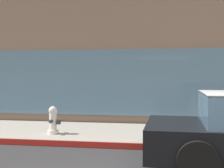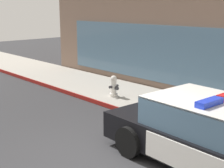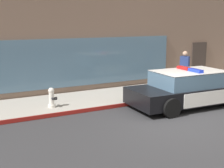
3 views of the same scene
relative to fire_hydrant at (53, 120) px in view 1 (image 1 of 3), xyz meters
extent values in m
cube|color=#A39E93|center=(2.99, 0.62, -0.43)|extent=(48.00, 2.68, 0.15)
cube|color=maroon|center=(2.99, -0.73, -0.43)|extent=(28.80, 0.04, 0.14)
cube|color=#7A6051|center=(3.25, 6.86, 4.37)|extent=(18.82, 9.69, 9.75)
cube|color=slate|center=(0.99, 1.98, 0.95)|extent=(11.29, 0.08, 2.10)
cube|color=silver|center=(3.29, -1.72, 0.16)|extent=(1.50, 1.90, 0.05)
cylinder|color=black|center=(3.43, -0.78, -0.16)|extent=(0.69, 0.25, 0.68)
cylinder|color=black|center=(3.36, -2.67, -0.16)|extent=(0.69, 0.25, 0.68)
cylinder|color=silver|center=(-0.01, 0.00, -0.30)|extent=(0.28, 0.28, 0.10)
cylinder|color=silver|center=(-0.01, 0.00, -0.03)|extent=(0.19, 0.19, 0.45)
sphere|color=silver|center=(-0.01, 0.00, 0.26)|extent=(0.22, 0.22, 0.22)
cylinder|color=#333338|center=(-0.01, 0.00, 0.34)|extent=(0.06, 0.06, 0.05)
cylinder|color=#333338|center=(-0.01, -0.15, 0.00)|extent=(0.09, 0.10, 0.09)
cylinder|color=#333338|center=(-0.01, 0.14, 0.00)|extent=(0.09, 0.10, 0.09)
cylinder|color=#333338|center=(0.14, 0.00, -0.04)|extent=(0.10, 0.12, 0.12)
camera|label=1|loc=(2.74, -7.50, 1.22)|focal=48.14mm
camera|label=2|loc=(7.86, -7.30, 2.66)|focal=52.10mm
camera|label=3|loc=(-3.25, -10.77, 2.77)|focal=50.22mm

